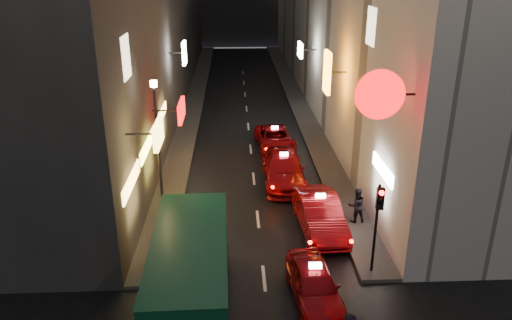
{
  "coord_description": "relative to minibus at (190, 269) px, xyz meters",
  "views": [
    {
      "loc": [
        -1.0,
        -6.84,
        10.85
      ],
      "look_at": [
        -0.09,
        13.0,
        2.88
      ],
      "focal_mm": 35.0,
      "sensor_mm": 36.0,
      "label": 1
    }
  ],
  "objects": [
    {
      "name": "sidewalk_left",
      "position": [
        -1.79,
        27.45,
        -1.73
      ],
      "size": [
        1.5,
        52.0,
        0.15
      ],
      "primitive_type": "cube",
      "color": "#4A4745",
      "rests_on": "ground"
    },
    {
      "name": "sidewalk_right",
      "position": [
        6.71,
        27.45,
        -1.73
      ],
      "size": [
        1.5,
        52.0,
        0.15
      ],
      "primitive_type": "cube",
      "color": "#4A4745",
      "rests_on": "ground"
    },
    {
      "name": "minibus",
      "position": [
        0.0,
        0.0,
        0.0
      ],
      "size": [
        2.46,
        6.69,
        2.86
      ],
      "color": "tan",
      "rests_on": "ground"
    },
    {
      "name": "taxi_near",
      "position": [
        4.08,
        0.6,
        -1.05
      ],
      "size": [
        2.35,
        4.93,
        1.69
      ],
      "color": "maroon",
      "rests_on": "ground"
    },
    {
      "name": "taxi_second",
      "position": [
        5.05,
        5.41,
        -0.92
      ],
      "size": [
        2.66,
        5.75,
        1.96
      ],
      "color": "maroon",
      "rests_on": "ground"
    },
    {
      "name": "taxi_third",
      "position": [
        3.99,
        10.4,
        -0.93
      ],
      "size": [
        2.3,
        5.53,
        1.92
      ],
      "color": "maroon",
      "rests_on": "ground"
    },
    {
      "name": "taxi_far",
      "position": [
        3.94,
        15.51,
        -1.07
      ],
      "size": [
        2.29,
        4.79,
        1.65
      ],
      "color": "maroon",
      "rests_on": "ground"
    },
    {
      "name": "pedestrian_sidewalk",
      "position": [
        6.72,
        5.78,
        -0.76
      ],
      "size": [
        0.73,
        0.51,
        1.79
      ],
      "primitive_type": "imported",
      "rotation": [
        0.0,
        0.0,
        3.27
      ],
      "color": "black",
      "rests_on": "sidewalk_right"
    },
    {
      "name": "traffic_light",
      "position": [
        6.46,
        1.92,
        0.88
      ],
      "size": [
        0.26,
        0.43,
        3.5
      ],
      "color": "black",
      "rests_on": "sidewalk_right"
    },
    {
      "name": "lamp_post",
      "position": [
        -1.74,
        6.45,
        1.91
      ],
      "size": [
        0.28,
        0.28,
        6.22
      ],
      "color": "black",
      "rests_on": "sidewalk_left"
    }
  ]
}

